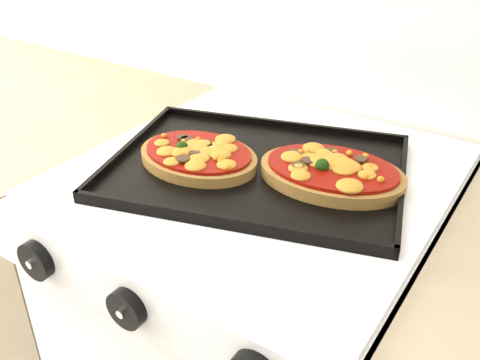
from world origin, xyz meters
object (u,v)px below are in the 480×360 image
Objects in this scene: stove at (259,357)px; baking_tray at (257,166)px; pizza_left at (198,154)px; pizza_right at (332,171)px.

baking_tray is (-0.00, -0.02, 0.47)m from stove.
pizza_left is 0.91× the size of pizza_right.
stove is at bearing 64.33° from baking_tray.
baking_tray reaches higher than stove.
stove is 0.50m from pizza_right.
baking_tray is at bearing -99.17° from stove.
pizza_right reaches higher than baking_tray.
pizza_right is at bearing 5.22° from stove.
pizza_right is at bearing 17.96° from pizza_left.
baking_tray is 0.10m from pizza_left.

